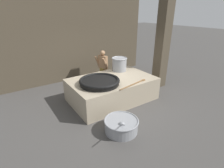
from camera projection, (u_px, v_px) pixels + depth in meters
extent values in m
plane|color=#474442|center=(112.00, 99.00, 6.60)|extent=(60.00, 60.00, 0.00)
cube|color=#4C4233|center=(77.00, 35.00, 7.98)|extent=(7.09, 0.24, 4.10)
cube|color=#4C4233|center=(163.00, 38.00, 7.02)|extent=(0.44, 0.44, 4.10)
cube|color=tan|center=(112.00, 89.00, 6.43)|extent=(2.99, 1.89, 0.82)
cylinder|color=black|center=(100.00, 82.00, 5.79)|extent=(1.30, 1.30, 0.13)
torus|color=black|center=(99.00, 80.00, 5.77)|extent=(1.35, 1.35, 0.10)
cylinder|color=gray|center=(119.00, 64.00, 7.02)|extent=(0.57, 0.57, 0.51)
torus|color=gray|center=(119.00, 58.00, 6.92)|extent=(0.62, 0.62, 0.04)
cylinder|color=brown|center=(133.00, 84.00, 5.76)|extent=(1.24, 0.26, 0.04)
cube|color=brown|center=(143.00, 80.00, 6.12)|extent=(0.14, 0.12, 0.02)
cylinder|color=#9E7551|center=(104.00, 77.00, 7.72)|extent=(0.11, 0.11, 0.75)
cylinder|color=#9E7551|center=(102.00, 76.00, 7.82)|extent=(0.11, 0.11, 0.75)
cube|color=olive|center=(103.00, 73.00, 7.71)|extent=(0.23, 0.27, 0.49)
cube|color=#9E7551|center=(103.00, 62.00, 7.51)|extent=(0.25, 0.48, 0.56)
cylinder|color=#9E7551|center=(105.00, 63.00, 7.31)|extent=(0.32, 0.16, 0.51)
cylinder|color=#9E7551|center=(98.00, 61.00, 7.59)|extent=(0.32, 0.16, 0.51)
sphere|color=#9E7551|center=(103.00, 53.00, 7.36)|extent=(0.21, 0.21, 0.21)
cylinder|color=gray|center=(121.00, 126.00, 4.80)|extent=(0.91, 0.91, 0.34)
torus|color=gray|center=(121.00, 121.00, 4.73)|extent=(0.95, 0.95, 0.05)
cylinder|color=#6B9347|center=(121.00, 123.00, 4.77)|extent=(0.80, 0.80, 0.09)
sphere|color=gray|center=(122.00, 124.00, 4.59)|extent=(0.16, 0.16, 0.16)
cylinder|color=gray|center=(123.00, 125.00, 4.24)|extent=(0.34, 0.53, 0.44)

